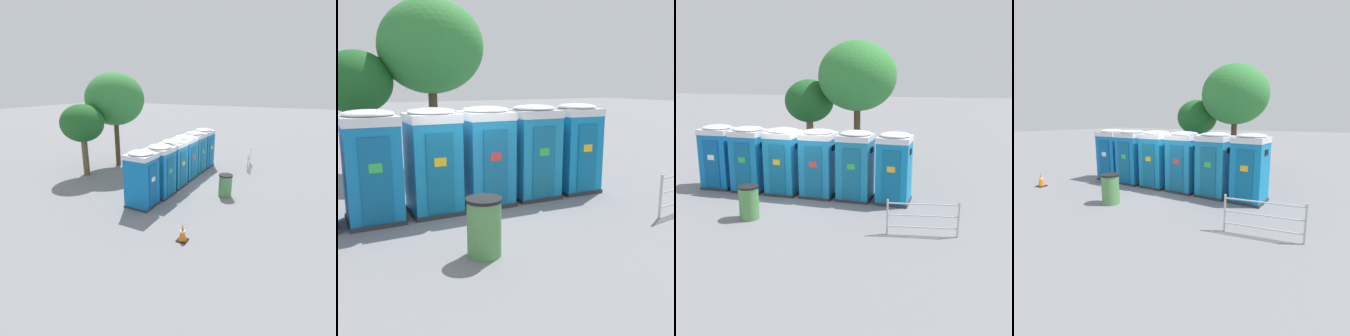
{
  "view_description": "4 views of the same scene",
  "coord_description": "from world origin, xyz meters",
  "views": [
    {
      "loc": [
        -12.54,
        -5.52,
        5.14
      ],
      "look_at": [
        -1.25,
        0.47,
        1.16
      ],
      "focal_mm": 28.0,
      "sensor_mm": 36.0,
      "label": 1
    },
    {
      "loc": [
        -3.62,
        -8.47,
        3.08
      ],
      "look_at": [
        1.28,
        0.4,
        0.9
      ],
      "focal_mm": 42.0,
      "sensor_mm": 36.0,
      "label": 2
    },
    {
      "loc": [
        5.11,
        -13.17,
        4.61
      ],
      "look_at": [
        1.7,
        0.39,
        1.14
      ],
      "focal_mm": 42.0,
      "sensor_mm": 36.0,
      "label": 3
    },
    {
      "loc": [
        6.15,
        -8.99,
        3.04
      ],
      "look_at": [
        0.63,
        0.42,
        0.99
      ],
      "focal_mm": 28.0,
      "sensor_mm": 36.0,
      "label": 4
    }
  ],
  "objects": [
    {
      "name": "ground_plane",
      "position": [
        0.0,
        0.0,
        0.0
      ],
      "size": [
        120.0,
        120.0,
        0.0
      ],
      "primitive_type": "plane",
      "color": "slate"
    },
    {
      "name": "portapotty_1",
      "position": [
        -2.11,
        0.44,
        1.28
      ],
      "size": [
        1.27,
        1.25,
        2.54
      ],
      "color": "#2D2D33",
      "rests_on": "ground"
    },
    {
      "name": "portapotty_2",
      "position": [
        -0.7,
        0.43,
        1.28
      ],
      "size": [
        1.24,
        1.24,
        2.54
      ],
      "color": "#2D2D33",
      "rests_on": "ground"
    },
    {
      "name": "portapotty_3",
      "position": [
        0.72,
        0.42,
        1.28
      ],
      "size": [
        1.27,
        1.25,
        2.54
      ],
      "color": "#2D2D33",
      "rests_on": "ground"
    },
    {
      "name": "portapotty_4",
      "position": [
        2.13,
        0.4,
        1.28
      ],
      "size": [
        1.3,
        1.26,
        2.54
      ],
      "color": "#2D2D33",
      "rests_on": "ground"
    },
    {
      "name": "portapotty_5",
      "position": [
        3.55,
        0.35,
        1.28
      ],
      "size": [
        1.24,
        1.27,
        2.54
      ],
      "color": "#2D2D33",
      "rests_on": "ground"
    },
    {
      "name": "street_tree_0",
      "position": [
        -1.5,
        5.91,
        3.09
      ],
      "size": [
        2.48,
        2.48,
        4.2
      ],
      "color": "brown",
      "rests_on": "ground"
    },
    {
      "name": "street_tree_1",
      "position": [
        1.07,
        5.53,
        4.35
      ],
      "size": [
        3.74,
        3.74,
        6.01
      ],
      "color": "#4C3826",
      "rests_on": "ground"
    },
    {
      "name": "trash_can",
      "position": [
        -0.72,
        -2.41,
        0.55
      ],
      "size": [
        0.66,
        0.66,
        1.09
      ],
      "color": "#518C4C",
      "rests_on": "ground"
    }
  ]
}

